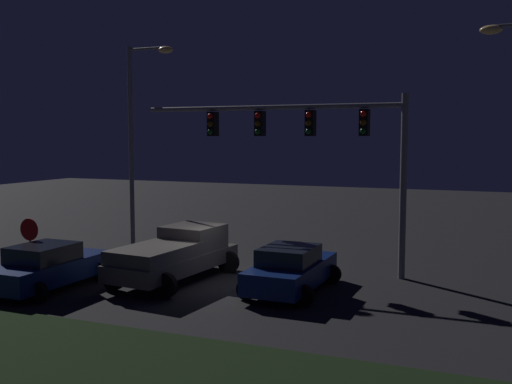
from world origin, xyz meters
The scene contains 8 objects.
ground_plane centered at (0.00, 0.00, 0.00)m, with size 80.00×80.00×0.00m, color black.
grass_median centered at (0.00, -8.15, 0.05)m, with size 21.25×5.30×0.10m, color black.
pickup_truck centered at (-1.68, -0.25, 1.00)m, with size 3.22×5.56×1.80m.
car_sedan centered at (2.50, -0.22, 0.74)m, with size 2.53×4.43×1.51m.
car_sedan_far centered at (-5.00, -2.93, 0.74)m, with size 2.52×4.42×1.51m.
traffic_signal_gantry centered at (2.17, 2.96, 5.03)m, with size 10.32×0.56×6.50m.
street_lamp_left centered at (-6.24, 4.38, 5.54)m, with size 2.30×0.44×8.97m.
stop_sign centered at (-6.13, -2.50, 1.56)m, with size 0.76×0.08×2.23m.
Camera 1 is at (8.61, -18.03, 4.99)m, focal length 41.57 mm.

